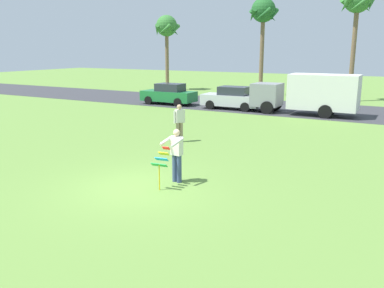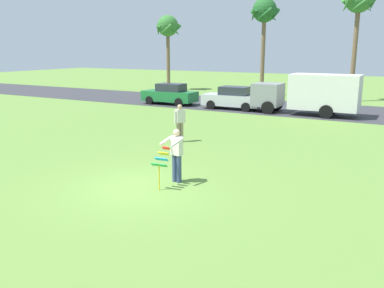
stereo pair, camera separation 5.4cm
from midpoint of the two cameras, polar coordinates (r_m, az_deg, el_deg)
name	(u,v)px [view 2 (the right image)]	position (r m, az deg, el deg)	size (l,w,h in m)	color
ground_plane	(138,188)	(12.82, -7.43, -6.06)	(120.00, 120.00, 0.00)	olive
road_strip	(301,109)	(30.24, 14.96, 4.73)	(120.00, 8.00, 0.01)	#38383D
person_kite_flyer	(176,153)	(12.99, -2.08, -1.32)	(0.60, 0.70, 1.73)	#384772
kite_held	(161,161)	(12.45, -4.17, -2.38)	(0.52, 0.67, 1.26)	red
parked_car_green	(170,94)	(31.67, -3.05, 6.92)	(4.22, 1.87, 1.60)	#1E7238
parked_car_silver	(233,98)	(29.23, 5.78, 6.35)	(4.25, 1.93, 1.60)	silver
parked_truck_grey_van	(311,93)	(27.48, 16.29, 6.80)	(6.72, 2.16, 2.62)	gray
palm_tree_left_near	(168,29)	(42.89, -3.34, 15.70)	(2.58, 2.71, 7.47)	brown
palm_tree_right_near	(264,14)	(37.91, 10.07, 17.31)	(2.58, 2.71, 8.50)	brown
palm_tree_centre_far	(359,4)	(35.81, 22.19, 17.52)	(2.58, 2.71, 8.96)	brown
person_walker_near	(180,122)	(18.73, -1.62, 3.11)	(0.38, 0.50, 1.73)	gray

